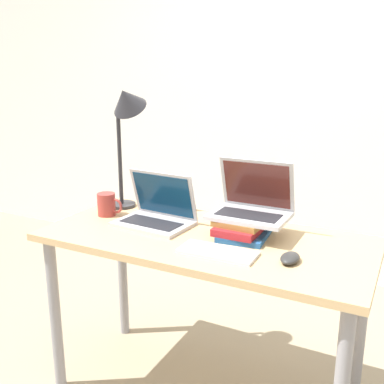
% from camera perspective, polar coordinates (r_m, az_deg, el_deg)
% --- Properties ---
extents(wall_back, '(8.00, 0.05, 2.70)m').
position_cam_1_polar(wall_back, '(3.20, 13.98, 13.36)').
color(wall_back, silver).
rests_on(wall_back, ground_plane).
extents(desk, '(1.35, 0.63, 0.76)m').
position_cam_1_polar(desk, '(1.89, 1.57, -8.43)').
color(desk, tan).
rests_on(desk, ground_plane).
extents(laptop_left, '(0.34, 0.25, 0.23)m').
position_cam_1_polar(laptop_left, '(1.99, -4.54, -2.77)').
color(laptop_left, '#B2B2B7').
rests_on(laptop_left, desk).
extents(book_stack, '(0.22, 0.28, 0.08)m').
position_cam_1_polar(book_stack, '(1.87, 6.55, -4.36)').
color(book_stack, '#235693').
rests_on(book_stack, desk).
extents(laptop_on_books, '(0.32, 0.23, 0.23)m').
position_cam_1_polar(laptop_on_books, '(1.86, 7.59, -1.65)').
color(laptop_on_books, '#B2B2B7').
rests_on(laptop_on_books, book_stack).
extents(wireless_keyboard, '(0.29, 0.13, 0.01)m').
position_cam_1_polar(wireless_keyboard, '(1.68, 3.28, -7.61)').
color(wireless_keyboard, silver).
rests_on(wireless_keyboard, desk).
extents(mouse, '(0.06, 0.11, 0.03)m').
position_cam_1_polar(mouse, '(1.64, 12.34, -8.19)').
color(mouse, '#2D2D2D').
rests_on(mouse, desk).
extents(mug, '(0.13, 0.08, 0.11)m').
position_cam_1_polar(mug, '(2.14, -10.73, -1.57)').
color(mug, '#9E3833').
rests_on(mug, desk).
extents(desk_lamp, '(0.23, 0.20, 0.62)m').
position_cam_1_polar(desk_lamp, '(2.13, -8.45, 9.76)').
color(desk_lamp, '#28282D').
rests_on(desk_lamp, desk).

